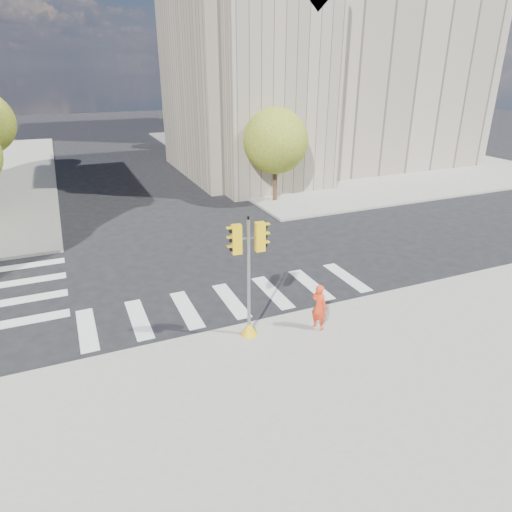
% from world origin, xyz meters
% --- Properties ---
extents(ground, '(160.00, 160.00, 0.00)m').
position_xyz_m(ground, '(0.00, 0.00, 0.00)').
color(ground, black).
rests_on(ground, ground).
extents(sidewalk_near, '(30.00, 14.00, 0.15)m').
position_xyz_m(sidewalk_near, '(0.00, -11.00, 0.07)').
color(sidewalk_near, gray).
rests_on(sidewalk_near, ground).
extents(sidewalk_far_right, '(28.00, 40.00, 0.15)m').
position_xyz_m(sidewalk_far_right, '(20.00, 26.00, 0.07)').
color(sidewalk_far_right, gray).
rests_on(sidewalk_far_right, ground).
extents(civic_building, '(26.00, 16.00, 19.39)m').
position_xyz_m(civic_building, '(15.59, 19.12, 7.26)').
color(civic_building, gray).
rests_on(civic_building, ground).
extents(office_tower, '(20.00, 18.00, 30.00)m').
position_xyz_m(office_tower, '(22.00, 42.00, 15.00)').
color(office_tower, '#9EA0A3').
rests_on(office_tower, ground).
extents(tree_re_near, '(4.20, 4.20, 6.16)m').
position_xyz_m(tree_re_near, '(7.50, 10.00, 4.05)').
color(tree_re_near, '#382616').
rests_on(tree_re_near, ground).
extents(tree_re_mid, '(4.60, 4.60, 6.66)m').
position_xyz_m(tree_re_mid, '(7.50, 22.00, 4.35)').
color(tree_re_mid, '#382616').
rests_on(tree_re_mid, ground).
extents(tree_re_far, '(4.00, 4.00, 5.88)m').
position_xyz_m(tree_re_far, '(7.50, 34.00, 3.87)').
color(tree_re_far, '#382616').
rests_on(tree_re_far, ground).
extents(lamp_near, '(0.35, 0.18, 8.11)m').
position_xyz_m(lamp_near, '(8.00, 14.00, 4.58)').
color(lamp_near, black).
rests_on(lamp_near, sidewalk_far_right).
extents(lamp_far, '(0.35, 0.18, 8.11)m').
position_xyz_m(lamp_far, '(8.00, 28.00, 4.58)').
color(lamp_far, black).
rests_on(lamp_far, sidewalk_far_right).
extents(traffic_signal, '(1.08, 0.56, 4.20)m').
position_xyz_m(traffic_signal, '(-0.46, -4.76, 1.92)').
color(traffic_signal, '#E3B00B').
rests_on(traffic_signal, sidewalk_near).
extents(photographer, '(0.60, 0.71, 1.66)m').
position_xyz_m(photographer, '(1.90, -5.31, 0.98)').
color(photographer, red).
rests_on(photographer, sidewalk_near).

